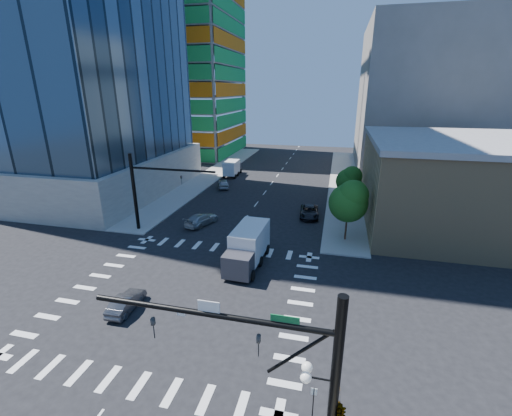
# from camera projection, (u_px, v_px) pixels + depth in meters

# --- Properties ---
(ground) EXTENTS (160.00, 160.00, 0.00)m
(ground) POSITION_uv_depth(u_px,v_px,m) (188.00, 295.00, 27.87)
(ground) COLOR black
(ground) RESTS_ON ground
(road_markings) EXTENTS (20.00, 20.00, 0.01)m
(road_markings) POSITION_uv_depth(u_px,v_px,m) (188.00, 295.00, 27.87)
(road_markings) COLOR silver
(road_markings) RESTS_ON ground
(sidewalk_ne) EXTENTS (5.00, 60.00, 0.15)m
(sidewalk_ne) POSITION_uv_depth(u_px,v_px,m) (344.00, 181.00, 61.87)
(sidewalk_ne) COLOR #989590
(sidewalk_ne) RESTS_ON ground
(sidewalk_nw) EXTENTS (5.00, 60.00, 0.15)m
(sidewalk_nw) POSITION_uv_depth(u_px,v_px,m) (213.00, 174.00, 67.32)
(sidewalk_nw) COLOR #989590
(sidewalk_nw) RESTS_ON ground
(construction_building) EXTENTS (25.16, 34.50, 70.60)m
(construction_building) POSITION_uv_depth(u_px,v_px,m) (182.00, 51.00, 82.63)
(construction_building) COLOR gray
(construction_building) RESTS_ON ground
(commercial_building) EXTENTS (20.50, 22.50, 10.60)m
(commercial_building) POSITION_uv_depth(u_px,v_px,m) (456.00, 183.00, 40.88)
(commercial_building) COLOR tan
(commercial_building) RESTS_ON ground
(bg_building_ne) EXTENTS (24.00, 30.00, 28.00)m
(bg_building_ne) POSITION_uv_depth(u_px,v_px,m) (424.00, 99.00, 67.90)
(bg_building_ne) COLOR slate
(bg_building_ne) RESTS_ON ground
(signal_mast_se) EXTENTS (10.51, 2.48, 9.00)m
(signal_mast_se) POSITION_uv_depth(u_px,v_px,m) (311.00, 384.00, 13.34)
(signal_mast_se) COLOR black
(signal_mast_se) RESTS_ON sidewalk_se
(signal_mast_nw) EXTENTS (10.20, 0.40, 9.00)m
(signal_mast_nw) POSITION_uv_depth(u_px,v_px,m) (145.00, 186.00, 38.81)
(signal_mast_nw) COLOR black
(signal_mast_nw) RESTS_ON sidewalk_nw
(tree_south) EXTENTS (4.16, 4.16, 6.82)m
(tree_south) POSITION_uv_depth(u_px,v_px,m) (350.00, 201.00, 36.34)
(tree_south) COLOR #382316
(tree_south) RESTS_ON sidewalk_ne
(tree_north) EXTENTS (3.54, 3.52, 5.78)m
(tree_north) POSITION_uv_depth(u_px,v_px,m) (350.00, 180.00, 47.53)
(tree_north) COLOR #382316
(tree_north) RESTS_ON sidewalk_ne
(no_parking_sign) EXTENTS (0.30, 0.06, 2.20)m
(no_parking_sign) POSITION_uv_depth(u_px,v_px,m) (313.00, 401.00, 16.81)
(no_parking_sign) COLOR black
(no_parking_sign) RESTS_ON ground
(car_nb_far) EXTENTS (2.71, 5.20, 1.40)m
(car_nb_far) POSITION_uv_depth(u_px,v_px,m) (309.00, 212.00, 44.77)
(car_nb_far) COLOR black
(car_nb_far) RESTS_ON ground
(car_sb_near) EXTENTS (3.49, 5.30, 1.43)m
(car_sb_near) POSITION_uv_depth(u_px,v_px,m) (202.00, 219.00, 42.18)
(car_sb_near) COLOR #B4B4B4
(car_sb_near) RESTS_ON ground
(car_sb_mid) EXTENTS (3.15, 4.71, 1.49)m
(car_sb_mid) POSITION_uv_depth(u_px,v_px,m) (224.00, 184.00, 57.94)
(car_sb_mid) COLOR #A3A5AA
(car_sb_mid) RESTS_ON ground
(car_sb_cross) EXTENTS (1.47, 3.87, 1.26)m
(car_sb_cross) POSITION_uv_depth(u_px,v_px,m) (126.00, 302.00, 25.89)
(car_sb_cross) COLOR #45454A
(car_sb_cross) RESTS_ON ground
(box_truck_near) EXTENTS (3.12, 6.80, 3.51)m
(box_truck_near) POSITION_uv_depth(u_px,v_px,m) (247.00, 251.00, 32.09)
(box_truck_near) COLOR black
(box_truck_near) RESTS_ON ground
(box_truck_far) EXTENTS (2.65, 5.76, 2.97)m
(box_truck_far) POSITION_uv_depth(u_px,v_px,m) (233.00, 169.00, 66.12)
(box_truck_far) COLOR black
(box_truck_far) RESTS_ON ground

